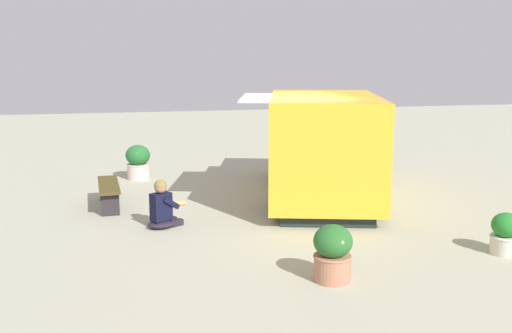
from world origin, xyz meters
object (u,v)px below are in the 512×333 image
planter_flowering_side (138,161)px  plaza_bench (109,189)px  food_truck (322,147)px  planter_flowering_near (333,252)px  person_customer (163,208)px  trash_bin (368,145)px  planter_flowering_far (506,233)px

planter_flowering_side → plaza_bench: 2.75m
food_truck → plaza_bench: bearing=0.2°
planter_flowering_side → planter_flowering_near: bearing=108.5°
food_truck → plaza_bench: 4.59m
person_customer → plaza_bench: person_customer is taller
person_customer → trash_bin: 8.00m
planter_flowering_near → planter_flowering_far: size_ratio=1.21×
person_customer → trash_bin: size_ratio=0.86×
food_truck → plaza_bench: food_truck is taller
planter_flowering_far → planter_flowering_side: planter_flowering_side is taller
planter_flowering_near → person_customer: bearing=-55.4°
planter_flowering_far → planter_flowering_side: (5.52, -6.93, 0.11)m
food_truck → trash_bin: 4.37m
person_customer → planter_flowering_far: size_ratio=1.34×
planter_flowering_far → planter_flowering_near: bearing=9.3°
person_customer → plaza_bench: (0.98, -1.65, 0.02)m
planter_flowering_side → trash_bin: bearing=-172.6°
plaza_bench → trash_bin: 7.92m
planter_flowering_near → planter_flowering_side: bearing=-71.5°
food_truck → planter_flowering_near: (1.41, 4.76, -0.68)m
person_customer → planter_flowering_near: size_ratio=1.10×
plaza_bench → trash_bin: size_ratio=1.60×
person_customer → planter_flowering_near: (-2.14, 3.10, 0.06)m
plaza_bench → trash_bin: trash_bin is taller
planter_flowering_side → plaza_bench: size_ratio=0.52×
food_truck → person_customer: size_ratio=6.43×
food_truck → planter_flowering_far: bearing=111.0°
planter_flowering_side → trash_bin: size_ratio=0.83×
planter_flowering_far → plaza_bench: planter_flowering_far is taller
food_truck → trash_bin: bearing=-126.3°
planter_flowering_near → planter_flowering_side: (2.48, -7.43, 0.03)m
person_customer → trash_bin: trash_bin is taller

